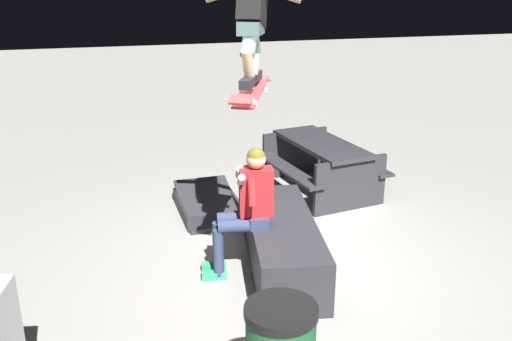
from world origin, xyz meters
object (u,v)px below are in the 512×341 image
at_px(skateboard, 251,91).
at_px(skater_airborne, 252,14).
at_px(picnic_table_back, 321,158).
at_px(ledge_box_main, 282,243).
at_px(person_sitting_on_ledge, 245,205).
at_px(kicker_ramp, 209,208).

xyz_separation_m(skateboard, skater_airborne, (0.05, -0.02, 0.69)).
relative_size(skateboard, picnic_table_back, 0.53).
relative_size(skateboard, skater_airborne, 0.90).
xyz_separation_m(skateboard, picnic_table_back, (2.19, -1.61, -1.50)).
bearing_deg(skateboard, picnic_table_back, -36.35).
height_order(ledge_box_main, skateboard, skateboard).
height_order(skater_airborne, picnic_table_back, skater_airborne).
distance_m(skateboard, picnic_table_back, 3.11).
bearing_deg(person_sitting_on_ledge, skater_airborne, -161.85).
xyz_separation_m(person_sitting_on_ledge, skateboard, (-0.18, -0.02, 1.21)).
bearing_deg(skateboard, kicker_ramp, 3.14).
bearing_deg(ledge_box_main, person_sitting_on_ledge, 93.66).
bearing_deg(kicker_ramp, person_sitting_on_ledge, -177.15).
height_order(ledge_box_main, kicker_ramp, ledge_box_main).
bearing_deg(ledge_box_main, skater_airborne, 113.19).
distance_m(ledge_box_main, person_sitting_on_ledge, 0.66).
bearing_deg(ledge_box_main, picnic_table_back, -31.60).
distance_m(person_sitting_on_ledge, kicker_ramp, 1.82).
relative_size(person_sitting_on_ledge, skateboard, 1.39).
relative_size(skater_airborne, picnic_table_back, 0.59).
xyz_separation_m(person_sitting_on_ledge, skater_airborne, (-0.13, -0.04, 1.90)).
bearing_deg(skateboard, person_sitting_on_ledge, 5.72).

